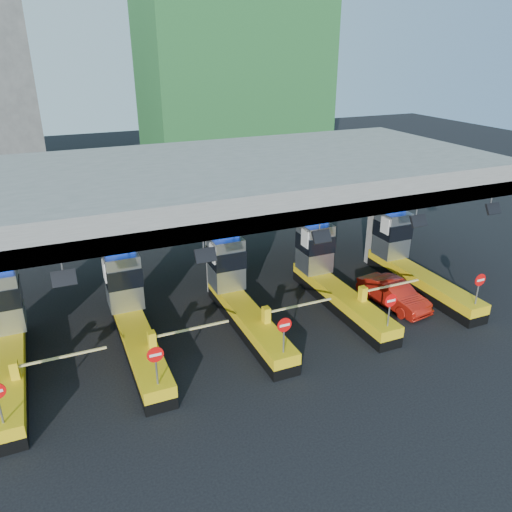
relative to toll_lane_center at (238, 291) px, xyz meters
name	(u,v)px	position (x,y,z in m)	size (l,w,h in m)	color
ground	(240,320)	(0.00, -0.28, -1.40)	(120.00, 120.00, 0.00)	black
toll_canopy	(217,181)	(0.00, 2.59, 4.74)	(28.00, 12.09, 7.00)	slate
toll_lane_far_left	(5,337)	(-10.00, 0.00, 0.00)	(4.43, 8.00, 4.16)	black
toll_lane_left	(131,312)	(-5.00, 0.00, 0.00)	(4.43, 8.00, 4.16)	black
toll_lane_center	(238,291)	(0.00, 0.00, 0.00)	(4.43, 8.00, 4.16)	black
toll_lane_right	(329,274)	(5.00, 0.00, 0.00)	(4.43, 8.00, 4.16)	black
toll_lane_far_right	(408,258)	(10.00, 0.00, 0.00)	(4.43, 8.00, 4.16)	black
bg_building_scaffold	(231,25)	(12.00, 31.72, 12.60)	(18.00, 12.00, 28.00)	#1E5926
red_car	(393,294)	(7.58, -2.01, -0.74)	(1.40, 4.00, 1.32)	#AF180D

